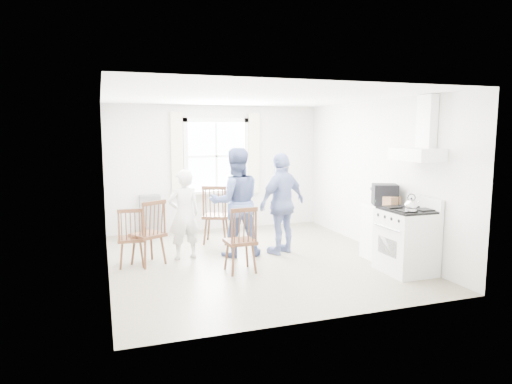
{
  "coord_description": "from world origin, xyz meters",
  "views": [
    {
      "loc": [
        -2.29,
        -6.82,
        2.09
      ],
      "look_at": [
        0.1,
        0.2,
        1.08
      ],
      "focal_mm": 32.0,
      "sensor_mm": 36.0,
      "label": 1
    }
  ],
  "objects_px": {
    "gas_stove": "(406,240)",
    "person_mid": "(236,202)",
    "windsor_chair_c": "(152,226)",
    "person_left": "(184,215)",
    "windsor_chair_b": "(243,233)",
    "person_right": "(282,204)",
    "windsor_chair_a": "(131,231)",
    "low_cabinet": "(383,232)",
    "stereo_stack": "(385,195)"
  },
  "relations": [
    {
      "from": "windsor_chair_a",
      "to": "windsor_chair_c",
      "type": "bearing_deg",
      "value": -1.41
    },
    {
      "from": "gas_stove",
      "to": "low_cabinet",
      "type": "distance_m",
      "value": 0.7
    },
    {
      "from": "person_mid",
      "to": "person_right",
      "type": "height_order",
      "value": "person_mid"
    },
    {
      "from": "stereo_stack",
      "to": "person_left",
      "type": "relative_size",
      "value": 0.33
    },
    {
      "from": "windsor_chair_b",
      "to": "person_left",
      "type": "height_order",
      "value": "person_left"
    },
    {
      "from": "gas_stove",
      "to": "low_cabinet",
      "type": "bearing_deg",
      "value": 84.32
    },
    {
      "from": "person_right",
      "to": "gas_stove",
      "type": "bearing_deg",
      "value": 105.4
    },
    {
      "from": "low_cabinet",
      "to": "windsor_chair_b",
      "type": "distance_m",
      "value": 2.37
    },
    {
      "from": "gas_stove",
      "to": "person_right",
      "type": "relative_size",
      "value": 0.65
    },
    {
      "from": "windsor_chair_a",
      "to": "person_right",
      "type": "distance_m",
      "value": 2.51
    },
    {
      "from": "low_cabinet",
      "to": "person_right",
      "type": "relative_size",
      "value": 0.53
    },
    {
      "from": "person_left",
      "to": "gas_stove",
      "type": "bearing_deg",
      "value": 140.03
    },
    {
      "from": "windsor_chair_b",
      "to": "person_mid",
      "type": "distance_m",
      "value": 1.04
    },
    {
      "from": "person_left",
      "to": "person_mid",
      "type": "xyz_separation_m",
      "value": [
        0.85,
        -0.09,
        0.17
      ]
    },
    {
      "from": "gas_stove",
      "to": "person_mid",
      "type": "xyz_separation_m",
      "value": [
        -2.11,
        1.7,
        0.42
      ]
    },
    {
      "from": "windsor_chair_a",
      "to": "person_mid",
      "type": "bearing_deg",
      "value": 5.12
    },
    {
      "from": "stereo_stack",
      "to": "windsor_chair_b",
      "type": "relative_size",
      "value": 0.48
    },
    {
      "from": "gas_stove",
      "to": "person_left",
      "type": "xyz_separation_m",
      "value": [
        -2.96,
        1.78,
        0.25
      ]
    },
    {
      "from": "gas_stove",
      "to": "stereo_stack",
      "type": "relative_size",
      "value": 2.34
    },
    {
      "from": "windsor_chair_b",
      "to": "person_left",
      "type": "distance_m",
      "value": 1.26
    },
    {
      "from": "windsor_chair_c",
      "to": "person_left",
      "type": "relative_size",
      "value": 0.71
    },
    {
      "from": "low_cabinet",
      "to": "stereo_stack",
      "type": "relative_size",
      "value": 1.88
    },
    {
      "from": "windsor_chair_b",
      "to": "person_right",
      "type": "xyz_separation_m",
      "value": [
        0.97,
        0.87,
        0.25
      ]
    },
    {
      "from": "gas_stove",
      "to": "person_mid",
      "type": "bearing_deg",
      "value": 141.25
    },
    {
      "from": "gas_stove",
      "to": "person_left",
      "type": "bearing_deg",
      "value": 148.98
    },
    {
      "from": "windsor_chair_b",
      "to": "windsor_chair_a",
      "type": "bearing_deg",
      "value": 151.27
    },
    {
      "from": "low_cabinet",
      "to": "gas_stove",
      "type": "bearing_deg",
      "value": -95.68
    },
    {
      "from": "windsor_chair_b",
      "to": "person_mid",
      "type": "xyz_separation_m",
      "value": [
        0.18,
        0.98,
        0.29
      ]
    },
    {
      "from": "stereo_stack",
      "to": "person_right",
      "type": "height_order",
      "value": "person_right"
    },
    {
      "from": "stereo_stack",
      "to": "person_mid",
      "type": "distance_m",
      "value": 2.42
    },
    {
      "from": "low_cabinet",
      "to": "person_mid",
      "type": "bearing_deg",
      "value": 155.47
    },
    {
      "from": "stereo_stack",
      "to": "person_right",
      "type": "bearing_deg",
      "value": 147.04
    },
    {
      "from": "windsor_chair_c",
      "to": "person_right",
      "type": "relative_size",
      "value": 0.61
    },
    {
      "from": "windsor_chair_a",
      "to": "gas_stove",
      "type": "bearing_deg",
      "value": -22.03
    },
    {
      "from": "low_cabinet",
      "to": "windsor_chair_c",
      "type": "distance_m",
      "value": 3.67
    },
    {
      "from": "stereo_stack",
      "to": "windsor_chair_b",
      "type": "bearing_deg",
      "value": 179.22
    },
    {
      "from": "windsor_chair_a",
      "to": "person_right",
      "type": "relative_size",
      "value": 0.54
    },
    {
      "from": "person_mid",
      "to": "gas_stove",
      "type": "bearing_deg",
      "value": 144.87
    },
    {
      "from": "gas_stove",
      "to": "windsor_chair_b",
      "type": "distance_m",
      "value": 2.41
    },
    {
      "from": "person_left",
      "to": "person_mid",
      "type": "bearing_deg",
      "value": 165.31
    },
    {
      "from": "gas_stove",
      "to": "person_left",
      "type": "relative_size",
      "value": 0.76
    },
    {
      "from": "gas_stove",
      "to": "stereo_stack",
      "type": "height_order",
      "value": "stereo_stack"
    },
    {
      "from": "low_cabinet",
      "to": "windsor_chair_a",
      "type": "height_order",
      "value": "windsor_chair_a"
    },
    {
      "from": "gas_stove",
      "to": "person_mid",
      "type": "distance_m",
      "value": 2.74
    },
    {
      "from": "windsor_chair_a",
      "to": "person_mid",
      "type": "height_order",
      "value": "person_mid"
    },
    {
      "from": "low_cabinet",
      "to": "person_mid",
      "type": "height_order",
      "value": "person_mid"
    },
    {
      "from": "windsor_chair_b",
      "to": "person_mid",
      "type": "height_order",
      "value": "person_mid"
    },
    {
      "from": "person_right",
      "to": "windsor_chair_b",
      "type": "bearing_deg",
      "value": 17.43
    },
    {
      "from": "windsor_chair_a",
      "to": "person_mid",
      "type": "relative_size",
      "value": 0.52
    },
    {
      "from": "low_cabinet",
      "to": "person_right",
      "type": "distance_m",
      "value": 1.7
    }
  ]
}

